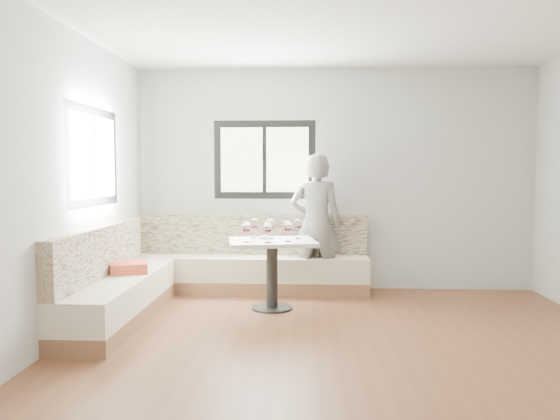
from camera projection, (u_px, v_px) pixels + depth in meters
The scene contains 11 objects.
room at pixel (340, 183), 4.53m from camera, with size 5.01×5.01×2.81m.
banquette at pixel (199, 274), 6.24m from camera, with size 2.90×2.80×0.95m.
table at pixel (272, 257), 5.93m from camera, with size 1.03×0.86×0.76m.
person at pixel (316, 224), 6.67m from camera, with size 0.63×0.41×1.72m, color slate.
olive_ramekin at pixel (264, 237), 6.02m from camera, with size 0.09×0.09×0.04m.
wine_glass_a at pixel (246, 228), 5.72m from camera, with size 0.10×0.10×0.22m.
wine_glass_b at pixel (268, 228), 5.67m from camera, with size 0.10×0.10×0.22m.
wine_glass_c at pixel (288, 227), 5.78m from camera, with size 0.10×0.10×0.22m.
wine_glass_d at pixel (271, 225), 6.01m from camera, with size 0.10×0.10×0.22m.
wine_glass_e at pixel (298, 225), 6.05m from camera, with size 0.10×0.10×0.22m.
wine_glass_f at pixel (254, 224), 6.09m from camera, with size 0.10×0.10×0.22m.
Camera 1 is at (-0.34, -4.48, 1.51)m, focal length 35.00 mm.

